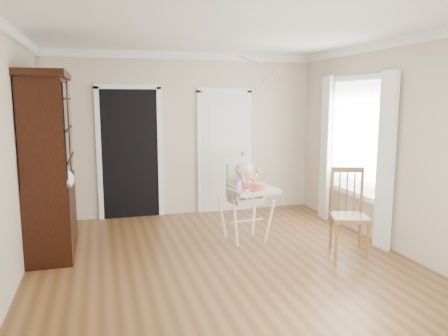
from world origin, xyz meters
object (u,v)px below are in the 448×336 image
object	(u,v)px
sippy_cup	(238,185)
high_chair	(246,193)
dining_chair	(349,214)
cake	(259,187)
china_cabinet	(49,164)

from	to	relation	value
sippy_cup	high_chair	bearing A→B (deg)	47.07
high_chair	dining_chair	xyz separation A→B (m)	(1.08, -0.84, -0.16)
dining_chair	high_chair	bearing A→B (deg)	161.52
cake	china_cabinet	bearing A→B (deg)	168.69
china_cabinet	dining_chair	xyz separation A→B (m)	(3.60, -1.07, -0.63)
high_chair	china_cabinet	xyz separation A→B (m)	(-2.52, 0.23, 0.47)
dining_chair	cake	bearing A→B (deg)	170.46
cake	sippy_cup	size ratio (longest dim) A/B	1.28
cake	dining_chair	size ratio (longest dim) A/B	0.23
cake	china_cabinet	world-z (taller)	china_cabinet
china_cabinet	dining_chair	size ratio (longest dim) A/B	2.10
high_chair	dining_chair	bearing A→B (deg)	-44.98
sippy_cup	dining_chair	distance (m)	1.45
sippy_cup	china_cabinet	xyz separation A→B (m)	(-2.35, 0.41, 0.31)
sippy_cup	china_cabinet	size ratio (longest dim) A/B	0.08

